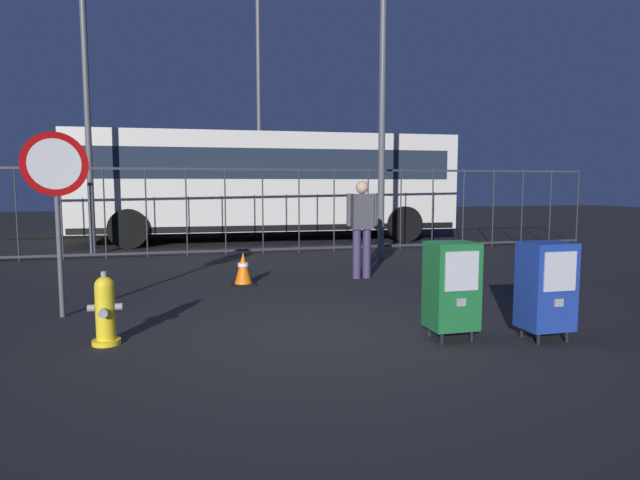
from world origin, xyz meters
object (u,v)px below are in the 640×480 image
at_px(traffic_cone, 243,269).
at_px(newspaper_box_secondary, 546,286).
at_px(fire_hydrant, 105,310).
at_px(stop_sign, 56,185).
at_px(newspaper_box_primary, 452,285).
at_px(bus_near, 268,181).
at_px(street_light_near_left, 383,21).
at_px(bus_far, 231,181).
at_px(pedestrian, 362,223).
at_px(street_light_far_left, 259,87).
at_px(street_light_near_right, 85,49).

bearing_deg(traffic_cone, newspaper_box_secondary, -55.31).
distance_m(fire_hydrant, stop_sign, 1.95).
xyz_separation_m(newspaper_box_primary, bus_near, (-0.25, 10.45, 1.14)).
relative_size(fire_hydrant, stop_sign, 0.33).
bearing_deg(traffic_cone, street_light_near_left, 34.78).
height_order(traffic_cone, bus_far, bus_far).
height_order(newspaper_box_secondary, traffic_cone, newspaper_box_secondary).
xyz_separation_m(bus_far, street_light_near_left, (2.41, -8.14, 3.24)).
bearing_deg(newspaper_box_secondary, traffic_cone, 124.69).
relative_size(pedestrian, street_light_far_left, 0.20).
xyz_separation_m(stop_sign, pedestrian, (4.43, 1.69, -0.65)).
height_order(fire_hydrant, traffic_cone, fire_hydrant).
height_order(fire_hydrant, bus_near, bus_near).
bearing_deg(stop_sign, pedestrian, 20.91).
bearing_deg(newspaper_box_secondary, pedestrian, 98.96).
bearing_deg(bus_far, street_light_near_left, -71.92).
relative_size(fire_hydrant, newspaper_box_primary, 0.73).
bearing_deg(stop_sign, bus_far, 75.17).
xyz_separation_m(newspaper_box_primary, newspaper_box_secondary, (0.93, -0.26, 0.00)).
height_order(bus_near, street_light_far_left, street_light_far_left).
bearing_deg(traffic_cone, newspaper_box_primary, -64.19).
bearing_deg(pedestrian, newspaper_box_primary, -94.62).
relative_size(bus_near, bus_far, 1.00).
xyz_separation_m(newspaper_box_secondary, bus_near, (-1.18, 10.71, 1.14)).
distance_m(traffic_cone, street_light_near_left, 6.08).
height_order(newspaper_box_primary, bus_far, bus_far).
bearing_deg(street_light_near_right, pedestrian, -43.12).
relative_size(newspaper_box_primary, street_light_far_left, 0.12).
xyz_separation_m(bus_near, bus_far, (-0.72, 3.50, 0.00)).
relative_size(pedestrian, bus_near, 0.16).
height_order(newspaper_box_primary, newspaper_box_secondary, same).
height_order(fire_hydrant, bus_far, bus_far).
relative_size(fire_hydrant, street_light_far_left, 0.09).
distance_m(pedestrian, street_light_near_right, 7.74).
bearing_deg(traffic_cone, street_light_far_left, 80.19).
relative_size(traffic_cone, bus_near, 0.05).
bearing_deg(street_light_near_right, street_light_near_left, -22.92).
xyz_separation_m(fire_hydrant, street_light_near_left, (4.90, 5.11, 4.59)).
relative_size(stop_sign, pedestrian, 1.34).
height_order(fire_hydrant, newspaper_box_secondary, newspaper_box_secondary).
relative_size(newspaper_box_secondary, pedestrian, 0.61).
distance_m(newspaper_box_secondary, street_light_far_left, 14.36).
distance_m(bus_far, street_light_near_right, 7.28).
height_order(newspaper_box_secondary, street_light_near_right, street_light_near_right).
bearing_deg(pedestrian, bus_far, 97.11).
height_order(stop_sign, bus_far, bus_far).
height_order(newspaper_box_primary, street_light_far_left, street_light_far_left).
xyz_separation_m(fire_hydrant, bus_near, (3.21, 9.75, 1.36)).
xyz_separation_m(newspaper_box_secondary, bus_far, (-1.90, 14.21, 1.14)).
distance_m(traffic_cone, street_light_far_left, 10.96).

